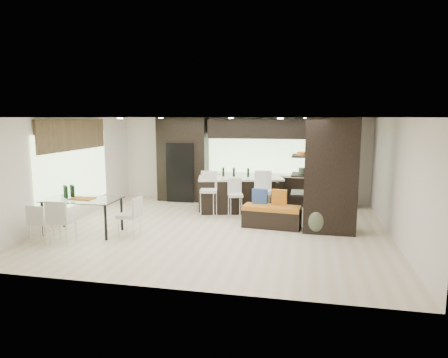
% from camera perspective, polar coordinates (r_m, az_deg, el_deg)
% --- Properties ---
extents(ground, '(8.00, 8.00, 0.00)m').
position_cam_1_polar(ground, '(9.81, -0.73, -7.18)').
color(ground, beige).
rests_on(ground, ground).
extents(back_wall, '(8.00, 0.02, 2.70)m').
position_cam_1_polar(back_wall, '(12.94, 2.65, 2.81)').
color(back_wall, silver).
rests_on(back_wall, ground).
extents(left_wall, '(0.02, 7.00, 2.70)m').
position_cam_1_polar(left_wall, '(11.10, -21.34, 1.21)').
color(left_wall, silver).
rests_on(left_wall, ground).
extents(right_wall, '(0.02, 7.00, 2.70)m').
position_cam_1_polar(right_wall, '(9.50, 23.52, -0.11)').
color(right_wall, silver).
rests_on(right_wall, ground).
extents(ceiling, '(8.00, 7.00, 0.02)m').
position_cam_1_polar(ceiling, '(9.43, -0.76, 8.80)').
color(ceiling, white).
rests_on(ceiling, ground).
extents(window_left, '(0.04, 3.20, 1.90)m').
position_cam_1_polar(window_left, '(11.24, -20.61, 1.34)').
color(window_left, '#B2D199').
rests_on(window_left, left_wall).
extents(window_back, '(3.40, 0.04, 1.20)m').
position_cam_1_polar(window_back, '(12.80, 5.28, 3.61)').
color(window_back, '#B2D199').
rests_on(window_back, back_wall).
extents(stone_accent, '(0.08, 3.00, 0.80)m').
position_cam_1_polar(stone_accent, '(11.16, -20.73, 5.92)').
color(stone_accent, brown).
rests_on(stone_accent, left_wall).
extents(ceiling_spots, '(4.00, 3.00, 0.02)m').
position_cam_1_polar(ceiling_spots, '(9.67, -0.43, 8.68)').
color(ceiling_spots, white).
rests_on(ceiling_spots, ceiling).
extents(back_cabinetry, '(6.80, 0.68, 2.70)m').
position_cam_1_polar(back_cabinetry, '(12.54, 4.66, 2.60)').
color(back_cabinetry, black).
rests_on(back_cabinetry, ground).
extents(refrigerator, '(0.90, 0.68, 1.90)m').
position_cam_1_polar(refrigerator, '(13.06, -5.89, 1.06)').
color(refrigerator, black).
rests_on(refrigerator, ground).
extents(partition_column, '(1.20, 0.80, 2.70)m').
position_cam_1_polar(partition_column, '(9.71, 14.94, 0.50)').
color(partition_column, black).
rests_on(partition_column, ground).
extents(kitchen_island, '(2.57, 1.58, 1.00)m').
position_cam_1_polar(kitchen_island, '(11.57, 2.34, -2.17)').
color(kitchen_island, black).
rests_on(kitchen_island, ground).
extents(stool_left, '(0.51, 0.51, 1.00)m').
position_cam_1_polar(stool_left, '(10.92, -2.21, -2.82)').
color(stool_left, beige).
rests_on(stool_left, ground).
extents(stool_mid, '(0.48, 0.48, 0.86)m').
position_cam_1_polar(stool_mid, '(10.81, 1.63, -3.33)').
color(stool_mid, beige).
rests_on(stool_mid, ground).
extents(stool_right, '(0.48, 0.48, 1.04)m').
position_cam_1_polar(stool_right, '(10.65, 5.49, -3.05)').
color(stool_right, beige).
rests_on(stool_right, ground).
extents(bench, '(1.47, 0.69, 0.55)m').
position_cam_1_polar(bench, '(9.98, 6.83, -5.35)').
color(bench, black).
rests_on(bench, ground).
extents(floor_vase, '(0.53, 0.53, 1.24)m').
position_cam_1_polar(floor_vase, '(9.58, 13.05, -3.96)').
color(floor_vase, '#47563D').
rests_on(floor_vase, ground).
extents(dining_table, '(1.73, 0.99, 0.82)m').
position_cam_1_polar(dining_table, '(9.95, -19.47, -5.01)').
color(dining_table, white).
rests_on(dining_table, ground).
extents(chair_near, '(0.51, 0.51, 0.89)m').
position_cam_1_polar(chair_near, '(9.29, -22.05, -5.91)').
color(chair_near, beige).
rests_on(chair_near, ground).
extents(chair_far, '(0.42, 0.42, 0.77)m').
position_cam_1_polar(chair_far, '(9.63, -24.58, -5.92)').
color(chair_far, beige).
rests_on(chair_far, ground).
extents(chair_end, '(0.47, 0.47, 0.84)m').
position_cam_1_polar(chair_end, '(9.40, -13.36, -5.47)').
color(chair_end, beige).
rests_on(chair_end, ground).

